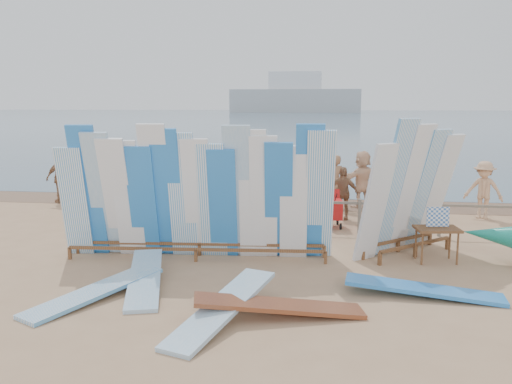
# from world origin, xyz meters

# --- Properties ---
(ground) EXTENTS (160.00, 160.00, 0.00)m
(ground) POSITION_xyz_m (0.00, 0.00, 0.00)
(ground) COLOR tan
(ground) RESTS_ON ground
(ocean) EXTENTS (320.00, 240.00, 0.02)m
(ocean) POSITION_xyz_m (0.00, 128.00, 0.00)
(ocean) COLOR #3F5A71
(ocean) RESTS_ON ground
(wet_sand_strip) EXTENTS (40.00, 2.60, 0.01)m
(wet_sand_strip) POSITION_xyz_m (0.00, 7.20, 0.00)
(wet_sand_strip) COLOR brown
(wet_sand_strip) RESTS_ON ground
(distant_ship) EXTENTS (45.00, 8.00, 14.00)m
(distant_ship) POSITION_xyz_m (-12.00, 180.00, 5.31)
(distant_ship) COLOR #999EA3
(distant_ship) RESTS_ON ocean
(fence) EXTENTS (12.08, 0.08, 0.90)m
(fence) POSITION_xyz_m (0.00, 3.00, 0.63)
(fence) COLOR #786B5B
(fence) RESTS_ON ground
(main_surfboard_rack) EXTENTS (5.93, 1.31, 2.94)m
(main_surfboard_rack) POSITION_xyz_m (-1.57, 0.20, 1.33)
(main_surfboard_rack) COLOR brown
(main_surfboard_rack) RESTS_ON ground
(side_surfboard_rack) EXTENTS (2.46, 2.33, 3.04)m
(side_surfboard_rack) POSITION_xyz_m (2.96, 1.16, 1.37)
(side_surfboard_rack) COLOR brown
(side_surfboard_rack) RESTS_ON ground
(vendor_table) EXTENTS (0.97, 0.75, 1.19)m
(vendor_table) POSITION_xyz_m (3.50, 0.67, 0.40)
(vendor_table) COLOR brown
(vendor_table) RESTS_ON ground
(flat_board_a) EXTENTS (1.29, 2.74, 0.33)m
(flat_board_a) POSITION_xyz_m (-2.10, -1.71, 0.00)
(flat_board_a) COLOR #84B2D4
(flat_board_a) RESTS_ON ground
(flat_board_e) EXTENTS (1.75, 2.65, 0.24)m
(flat_board_e) POSITION_xyz_m (-2.74, -2.43, 0.00)
(flat_board_e) COLOR white
(flat_board_e) RESTS_ON ground
(flat_board_b) EXTENTS (1.39, 2.72, 0.44)m
(flat_board_b) POSITION_xyz_m (-0.36, -3.09, 0.00)
(flat_board_b) COLOR #84B2D4
(flat_board_b) RESTS_ON ground
(flat_board_d) EXTENTS (2.74, 0.80, 0.26)m
(flat_board_d) POSITION_xyz_m (2.91, -1.53, 0.00)
(flat_board_d) COLOR #297AD1
(flat_board_d) RESTS_ON ground
(flat_board_c) EXTENTS (2.75, 1.18, 0.38)m
(flat_board_c) POSITION_xyz_m (0.50, -2.81, 0.00)
(flat_board_c) COLOR brown
(flat_board_c) RESTS_ON ground
(beach_chair_left) EXTENTS (0.82, 0.83, 0.94)m
(beach_chair_left) POSITION_xyz_m (-0.00, 3.91, 0.27)
(beach_chair_left) COLOR red
(beach_chair_left) RESTS_ON ground
(beach_chair_right) EXTENTS (0.80, 0.81, 0.92)m
(beach_chair_right) POSITION_xyz_m (0.04, 3.99, 0.27)
(beach_chair_right) COLOR red
(beach_chair_right) RESTS_ON ground
(stroller) EXTENTS (0.60, 0.79, 1.00)m
(stroller) POSITION_xyz_m (1.33, 3.66, 0.40)
(stroller) COLOR red
(stroller) RESTS_ON ground
(beachgoer_6) EXTENTS (0.89, 0.79, 1.67)m
(beachgoer_6) POSITION_xyz_m (3.73, 4.79, 0.84)
(beachgoer_6) COLOR tan
(beachgoer_6) RESTS_ON ground
(beachgoer_0) EXTENTS (0.55, 0.84, 1.57)m
(beachgoer_0) POSITION_xyz_m (-5.95, 5.29, 0.79)
(beachgoer_0) COLOR tan
(beachgoer_0) RESTS_ON ground
(beachgoer_1) EXTENTS (0.60, 0.35, 1.60)m
(beachgoer_1) POSITION_xyz_m (-4.26, 4.38, 0.80)
(beachgoer_1) COLOR #8C6042
(beachgoer_1) RESTS_ON ground
(beachgoer_11) EXTENTS (1.57, 0.91, 1.61)m
(beachgoer_11) POSITION_xyz_m (-5.53, 7.50, 0.80)
(beachgoer_11) COLOR beige
(beachgoer_11) RESTS_ON ground
(beachgoer_7) EXTENTS (0.71, 0.56, 1.72)m
(beachgoer_7) POSITION_xyz_m (1.37, 6.37, 0.86)
(beachgoer_7) COLOR #8C6042
(beachgoer_7) RESTS_ON ground
(beachgoer_8) EXTENTS (0.51, 0.82, 1.57)m
(beachgoer_8) POSITION_xyz_m (3.33, 5.19, 0.79)
(beachgoer_8) COLOR beige
(beachgoer_8) RESTS_ON ground
(beachgoer_2) EXTENTS (0.65, 0.90, 1.68)m
(beachgoer_2) POSITION_xyz_m (-2.17, 4.63, 0.84)
(beachgoer_2) COLOR beige
(beachgoer_2) RESTS_ON ground
(beachgoer_5) EXTENTS (1.62, 1.57, 1.84)m
(beachgoer_5) POSITION_xyz_m (2.24, 6.70, 0.92)
(beachgoer_5) COLOR beige
(beachgoer_5) RESTS_ON ground
(beachgoer_3) EXTENTS (0.94, 1.02, 1.53)m
(beachgoer_3) POSITION_xyz_m (-2.77, 5.94, 0.76)
(beachgoer_3) COLOR tan
(beachgoer_3) RESTS_ON ground
(beachgoer_4) EXTENTS (0.94, 0.50, 1.54)m
(beachgoer_4) POSITION_xyz_m (1.59, 4.73, 0.77)
(beachgoer_4) COLOR #8C6042
(beachgoer_4) RESTS_ON ground
(beachgoer_9) EXTENTS (1.18, 0.86, 1.69)m
(beachgoer_9) POSITION_xyz_m (5.67, 5.43, 0.84)
(beachgoer_9) COLOR tan
(beachgoer_9) RESTS_ON ground
(beachgoer_extra_1) EXTENTS (0.97, 1.05, 1.71)m
(beachgoer_extra_1) POSITION_xyz_m (-7.78, 6.08, 0.85)
(beachgoer_extra_1) COLOR #8C6042
(beachgoer_extra_1) RESTS_ON ground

